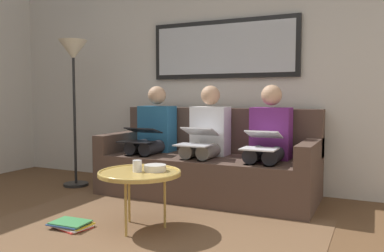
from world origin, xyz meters
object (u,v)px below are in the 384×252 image
at_px(laptop_white, 262,141).
at_px(person_right, 153,135).
at_px(laptop_silver, 197,137).
at_px(coffee_table, 140,174).
at_px(person_left, 268,140).
at_px(cup, 137,166).
at_px(laptop_black, 140,135).
at_px(couch, 209,165).
at_px(framed_mirror, 223,49).
at_px(standing_lamp, 73,66).
at_px(magazine_stack, 71,224).
at_px(person_middle, 207,137).
at_px(bowl, 155,168).

height_order(laptop_white, person_right, person_right).
distance_m(laptop_silver, person_right, 0.68).
distance_m(coffee_table, laptop_silver, 0.94).
height_order(coffee_table, person_left, person_left).
distance_m(cup, laptop_white, 1.18).
relative_size(laptop_white, laptop_black, 1.07).
height_order(couch, coffee_table, couch).
relative_size(framed_mirror, standing_lamp, 1.02).
bearing_deg(magazine_stack, couch, -111.50).
relative_size(coffee_table, person_middle, 0.56).
relative_size(coffee_table, standing_lamp, 0.38).
bearing_deg(coffee_table, person_left, -121.66).
relative_size(person_left, magazine_stack, 3.51).
bearing_deg(laptop_black, coffee_table, 122.33).
relative_size(framed_mirror, person_left, 1.49).
distance_m(cup, laptop_black, 1.07).
relative_size(person_left, laptop_black, 3.22).
relative_size(framed_mirror, laptop_black, 4.80).
bearing_deg(framed_mirror, person_left, 144.47).
bearing_deg(laptop_black, magazine_stack, 93.85).
xyz_separation_m(framed_mirror, laptop_black, (0.64, 0.70, -0.92)).
distance_m(cup, person_middle, 1.16).
distance_m(person_middle, person_right, 0.64).
height_order(laptop_white, laptop_black, laptop_white).
distance_m(laptop_silver, laptop_black, 0.64).
distance_m(couch, bowl, 1.15).
bearing_deg(person_middle, laptop_silver, 90.00).
height_order(laptop_white, laptop_silver, laptop_silver).
bearing_deg(person_right, cup, 115.58).
bearing_deg(laptop_silver, person_right, -19.78).
relative_size(couch, person_left, 1.93).
xyz_separation_m(cup, person_middle, (-0.09, -1.15, 0.12)).
bearing_deg(laptop_black, laptop_white, -179.49).
xyz_separation_m(coffee_table, laptop_black, (0.57, -0.90, 0.19)).
distance_m(couch, person_left, 0.71).
xyz_separation_m(couch, person_left, (-0.64, 0.07, 0.30)).
xyz_separation_m(couch, cup, (0.09, 1.22, 0.18)).
xyz_separation_m(person_left, laptop_black, (1.28, 0.25, 0.02)).
xyz_separation_m(framed_mirror, standing_lamp, (1.55, 0.66, -0.18)).
height_order(framed_mirror, laptop_silver, framed_mirror).
xyz_separation_m(coffee_table, person_right, (0.57, -1.15, 0.17)).
distance_m(laptop_silver, magazine_stack, 1.40).
bearing_deg(cup, laptop_white, -128.50).
relative_size(bowl, laptop_silver, 0.44).
distance_m(person_middle, magazine_stack, 1.59).
relative_size(laptop_black, standing_lamp, 0.21).
distance_m(coffee_table, laptop_black, 1.09).
distance_m(cup, magazine_stack, 0.70).
bearing_deg(laptop_silver, person_middle, -90.00).
xyz_separation_m(bowl, person_right, (0.66, -1.07, 0.14)).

